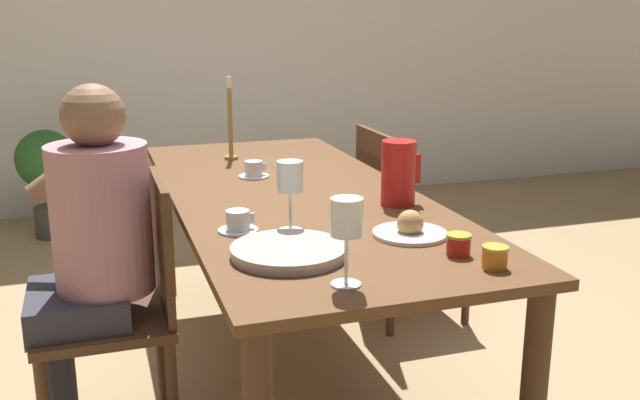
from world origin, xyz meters
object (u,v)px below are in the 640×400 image
chair_person_side (125,305)px  potted_plant (47,169)px  jam_jar_red (495,256)px  person_seated (92,241)px  chair_opposite (399,218)px  wine_glass_juice (347,222)px  serving_tray (289,251)px  teacup_across (254,170)px  jam_jar_amber (459,243)px  wine_glass_water (290,179)px  bread_plate (410,229)px  candlestick_tall (230,127)px  red_pitcher (398,172)px  teacup_near_person (238,223)px

chair_person_side → potted_plant: chair_person_side is taller
jam_jar_red → person_seated: bearing=144.0°
chair_opposite → jam_jar_red: (-0.34, -1.33, 0.31)m
wine_glass_juice → jam_jar_red: bearing=-0.9°
chair_person_side → serving_tray: chair_person_side is taller
teacup_across → jam_jar_amber: 1.11m
chair_opposite → wine_glass_water: 1.23m
bread_plate → candlestick_tall: 1.28m
chair_opposite → wine_glass_juice: wine_glass_juice is taller
jam_jar_amber → candlestick_tall: (-0.33, 1.44, 0.11)m
red_pitcher → wine_glass_juice: bearing=-123.4°
teacup_near_person → potted_plant: size_ratio=0.18×
person_seated → teacup_near_person: 0.47m
teacup_across → bread_plate: 0.91m
wine_glass_water → serving_tray: 0.27m
teacup_across → potted_plant: teacup_across is taller
chair_opposite → teacup_across: (-0.70, -0.15, 0.30)m
serving_tray → chair_person_side: bearing=131.6°
potted_plant → jam_jar_amber: bearing=-68.4°
potted_plant → person_seated: bearing=-84.0°
teacup_near_person → serving_tray: (0.08, -0.26, -0.01)m
teacup_across → bread_plate: size_ratio=0.55×
person_seated → wine_glass_juice: 0.93m
candlestick_tall → serving_tray: bearing=-94.6°
bread_plate → jam_jar_red: bread_plate is taller
wine_glass_water → wine_glass_juice: 0.45m
jam_jar_red → serving_tray: bearing=152.7°
chair_person_side → wine_glass_water: wine_glass_water is taller
person_seated → serving_tray: (0.50, -0.46, 0.07)m
teacup_across → bread_plate: (0.26, -0.87, -0.01)m
person_seated → teacup_across: (0.62, 0.48, 0.08)m
wine_glass_juice → serving_tray: size_ratio=0.69×
teacup_across → potted_plant: (-0.87, 1.92, -0.34)m
teacup_across → potted_plant: size_ratio=0.18×
chair_opposite → person_seated: 1.48m
bread_plate → chair_person_side: bearing=153.5°
chair_opposite → jam_jar_amber: chair_opposite is taller
wine_glass_water → teacup_across: bearing=85.6°
serving_tray → teacup_near_person: bearing=107.3°
person_seated → serving_tray: size_ratio=3.76×
red_pitcher → candlestick_tall: candlestick_tall is taller
chair_opposite → red_pitcher: size_ratio=4.02×
chair_opposite → serving_tray: size_ratio=2.80×
chair_opposite → bread_plate: chair_opposite is taller
person_seated → teacup_across: bearing=-52.3°
wine_glass_juice → bread_plate: size_ratio=0.98×
wine_glass_juice → teacup_across: (0.05, 1.18, -0.13)m
chair_person_side → jam_jar_amber: bearing=-124.9°
teacup_across → person_seated: bearing=-142.3°
person_seated → jam_jar_amber: (0.93, -0.59, 0.08)m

